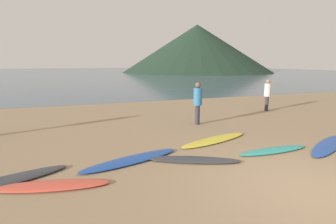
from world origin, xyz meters
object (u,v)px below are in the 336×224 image
object	(u,v)px
surfboard_3	(193,160)
surfboard_0	(1,182)
surfboard_5	(273,150)
surfboard_1	(52,185)
surfboard_6	(328,145)
surfboard_2	(131,160)
person_1	(267,92)
person_2	(198,100)
surfboard_4	(215,140)

from	to	relation	value
surfboard_3	surfboard_0	bearing A→B (deg)	-157.53
surfboard_3	surfboard_5	distance (m)	2.33
surfboard_3	surfboard_1	bearing A→B (deg)	-149.13
surfboard_1	surfboard_6	xyz separation A→B (m)	(7.22, 0.02, -0.00)
surfboard_5	surfboard_2	bearing A→B (deg)	170.23
surfboard_3	surfboard_5	bearing A→B (deg)	22.81
surfboard_2	surfboard_5	size ratio (longest dim) A/B	1.21
surfboard_0	person_1	distance (m)	11.45
surfboard_1	surfboard_5	xyz separation A→B (m)	(5.45, 0.20, -0.00)
surfboard_1	surfboard_0	bearing A→B (deg)	164.27
surfboard_0	person_2	distance (m)	6.80
surfboard_2	surfboard_3	xyz separation A→B (m)	(1.41, -0.50, -0.00)
surfboard_0	surfboard_3	distance (m)	4.08
surfboard_5	person_1	size ratio (longest dim) A/B	1.40
surfboard_0	surfboard_3	bearing A→B (deg)	-23.69
surfboard_4	person_1	xyz separation A→B (m)	(4.99, 3.60, 0.87)
surfboard_2	surfboard_5	world-z (taller)	surfboard_2
surfboard_5	surfboard_3	bearing A→B (deg)	176.82
surfboard_1	surfboard_4	world-z (taller)	surfboard_1
surfboard_6	person_1	size ratio (longest dim) A/B	1.74
person_1	surfboard_4	bearing A→B (deg)	-60.55
surfboard_5	person_1	world-z (taller)	person_1
surfboard_0	surfboard_5	distance (m)	6.41
surfboard_2	person_2	size ratio (longest dim) A/B	1.61
surfboard_0	surfboard_4	bearing A→B (deg)	-9.48
surfboard_3	person_1	distance (m)	8.05
surfboard_5	surfboard_1	bearing A→B (deg)	-178.56
surfboard_4	surfboard_5	xyz separation A→B (m)	(0.99, -1.39, -0.00)
surfboard_3	surfboard_6	size ratio (longest dim) A/B	0.86
surfboard_3	surfboard_6	world-z (taller)	surfboard_3
surfboard_2	surfboard_3	size ratio (longest dim) A/B	1.14
surfboard_1	surfboard_5	distance (m)	5.45
surfboard_3	surfboard_6	distance (m)	4.11
surfboard_0	surfboard_4	size ratio (longest dim) A/B	0.97
surfboard_0	surfboard_5	size ratio (longest dim) A/B	1.19
surfboard_0	surfboard_5	bearing A→B (deg)	-23.57
person_1	person_2	distance (m)	4.73
surfboard_1	surfboard_3	size ratio (longest dim) A/B	0.94
surfboard_0	surfboard_2	bearing A→B (deg)	-14.56
surfboard_6	surfboard_1	bearing A→B (deg)	153.00
surfboard_4	surfboard_6	world-z (taller)	surfboard_4
surfboard_0	surfboard_1	distance (m)	1.08
surfboard_3	surfboard_6	bearing A→B (deg)	21.28
surfboard_0	person_1	xyz separation A→B (m)	(10.40, 4.69, 0.87)
person_1	surfboard_6	bearing A→B (deg)	-29.66
surfboard_0	person_1	size ratio (longest dim) A/B	1.66
surfboard_2	person_1	xyz separation A→B (m)	(7.74, 4.40, 0.87)
surfboard_1	surfboard_4	bearing A→B (deg)	31.82
person_2	person_1	bearing A→B (deg)	-12.90
surfboard_2	surfboard_3	bearing A→B (deg)	-36.85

